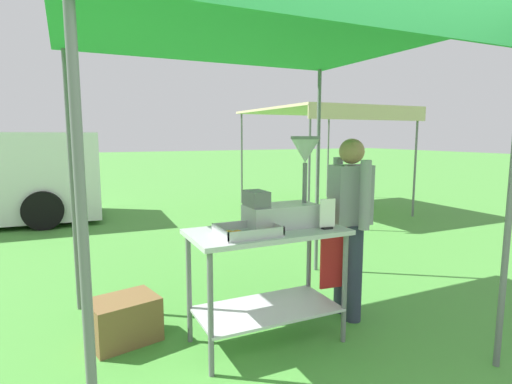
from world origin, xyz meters
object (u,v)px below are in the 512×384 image
object	(u,v)px
donut_fryer	(285,197)
neighbour_tent	(323,112)
stall_canopy	(262,38)
vendor	(349,219)
menu_sign	(327,216)
donut_cart	(267,261)
donut_tray	(247,232)
supply_crate	(124,320)

from	to	relation	value
donut_fryer	neighbour_tent	size ratio (longest dim) A/B	0.22
stall_canopy	neighbour_tent	size ratio (longest dim) A/B	0.90
stall_canopy	neighbour_tent	distance (m)	5.96
donut_fryer	vendor	xyz separation A→B (m)	(0.69, 0.07, -0.25)
stall_canopy	menu_sign	size ratio (longest dim) A/B	12.13
donut_fryer	menu_sign	size ratio (longest dim) A/B	3.02
stall_canopy	donut_cart	distance (m)	1.69
donut_tray	supply_crate	world-z (taller)	donut_tray
donut_tray	stall_canopy	bearing A→B (deg)	42.30
neighbour_tent	stall_canopy	bearing A→B (deg)	-128.83
menu_sign	donut_fryer	bearing A→B (deg)	139.58
menu_sign	neighbour_tent	xyz separation A→B (m)	(3.30, 4.91, 1.11)
stall_canopy	supply_crate	distance (m)	2.44
donut_tray	donut_fryer	xyz separation A→B (m)	(0.38, 0.13, 0.21)
stall_canopy	supply_crate	world-z (taller)	stall_canopy
vendor	donut_cart	bearing A→B (deg)	-172.76
stall_canopy	supply_crate	xyz separation A→B (m)	(-1.03, 0.39, -2.17)
donut_cart	neighbour_tent	distance (m)	6.20
stall_canopy	neighbour_tent	bearing A→B (deg)	51.17
donut_fryer	neighbour_tent	world-z (taller)	neighbour_tent
stall_canopy	menu_sign	xyz separation A→B (m)	(0.43, -0.28, -1.33)
supply_crate	donut_tray	bearing A→B (deg)	-35.32
donut_fryer	supply_crate	xyz separation A→B (m)	(-1.21, 0.45, -0.97)
donut_cart	donut_fryer	bearing A→B (deg)	12.85
donut_tray	donut_fryer	size ratio (longest dim) A/B	0.61
menu_sign	vendor	size ratio (longest dim) A/B	0.15
donut_fryer	vendor	size ratio (longest dim) A/B	0.44
donut_cart	supply_crate	distance (m)	1.24
menu_sign	neighbour_tent	distance (m)	6.02
supply_crate	donut_fryer	bearing A→B (deg)	-20.54
vendor	neighbour_tent	size ratio (longest dim) A/B	0.50
donut_cart	supply_crate	world-z (taller)	donut_cart
donut_cart	donut_fryer	size ratio (longest dim) A/B	1.69
stall_canopy	donut_tray	size ratio (longest dim) A/B	6.53
vendor	donut_fryer	bearing A→B (deg)	-174.23
donut_fryer	stall_canopy	bearing A→B (deg)	162.09
stall_canopy	vendor	bearing A→B (deg)	0.82
menu_sign	vendor	xyz separation A→B (m)	(0.44, 0.29, -0.11)
neighbour_tent	supply_crate	bearing A→B (deg)	-138.30
vendor	donut_tray	bearing A→B (deg)	-169.44
donut_tray	vendor	xyz separation A→B (m)	(1.08, 0.20, -0.03)
stall_canopy	menu_sign	bearing A→B (deg)	-32.42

